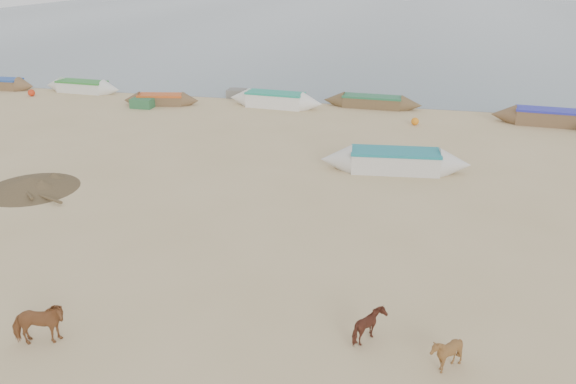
% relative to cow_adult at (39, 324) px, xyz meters
% --- Properties ---
extents(ground, '(140.00, 140.00, 0.00)m').
position_rel_cow_adult_xyz_m(ground, '(4.25, 4.64, -0.57)').
color(ground, tan).
rests_on(ground, ground).
extents(sea, '(160.00, 160.00, 0.00)m').
position_rel_cow_adult_xyz_m(sea, '(4.25, 86.64, -0.57)').
color(sea, slate).
rests_on(sea, ground).
extents(cow_adult, '(1.49, 1.06, 1.15)m').
position_rel_cow_adult_xyz_m(cow_adult, '(0.00, 0.00, 0.00)').
color(cow_adult, brown).
rests_on(cow_adult, ground).
extents(calf_front, '(0.88, 0.80, 0.92)m').
position_rel_cow_adult_xyz_m(calf_front, '(9.69, 1.28, -0.11)').
color(calf_front, brown).
rests_on(calf_front, ground).
extents(calf_right, '(0.82, 0.93, 0.86)m').
position_rel_cow_adult_xyz_m(calf_right, '(7.88, 1.92, -0.14)').
color(calf_right, '#582A1C').
rests_on(calf_right, ground).
extents(near_canoe, '(6.78, 2.13, 0.98)m').
position_rel_cow_adult_xyz_m(near_canoe, '(7.82, 14.51, -0.08)').
color(near_canoe, beige).
rests_on(near_canoe, ground).
extents(debris_pile, '(4.54, 4.54, 0.50)m').
position_rel_cow_adult_xyz_m(debris_pile, '(-6.77, 8.94, -0.32)').
color(debris_pile, brown).
rests_on(debris_pile, ground).
extents(waterline_canoes, '(55.86, 4.19, 0.97)m').
position_rel_cow_adult_xyz_m(waterline_canoes, '(4.59, 25.15, -0.15)').
color(waterline_canoes, brown).
rests_on(waterline_canoes, ground).
extents(beach_clutter, '(45.36, 5.46, 0.64)m').
position_rel_cow_adult_xyz_m(beach_clutter, '(8.35, 24.43, -0.28)').
color(beach_clutter, '#2B6039').
rests_on(beach_clutter, ground).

